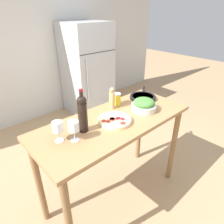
% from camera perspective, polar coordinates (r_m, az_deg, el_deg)
% --- Properties ---
extents(ground_plane, '(14.00, 14.00, 0.00)m').
position_cam_1_polar(ground_plane, '(2.35, 0.54, -22.52)').
color(ground_plane, tan).
extents(wall_back, '(6.40, 0.06, 2.60)m').
position_cam_1_polar(wall_back, '(3.54, -26.23, 16.88)').
color(wall_back, silver).
rests_on(wall_back, ground_plane).
extents(refrigerator, '(0.75, 0.72, 1.60)m').
position_cam_1_polar(refrigerator, '(3.74, -7.09, 12.01)').
color(refrigerator, '#B7BCC1').
rests_on(refrigerator, ground_plane).
extents(prep_counter, '(1.44, 0.61, 0.95)m').
position_cam_1_polar(prep_counter, '(1.81, 0.65, -6.16)').
color(prep_counter, '#A87A4C').
rests_on(prep_counter, ground_plane).
extents(wine_bottle, '(0.07, 0.07, 0.35)m').
position_cam_1_polar(wine_bottle, '(1.51, -8.43, -0.25)').
color(wine_bottle, black).
rests_on(wine_bottle, prep_counter).
extents(wine_glass_near, '(0.08, 0.08, 0.16)m').
position_cam_1_polar(wine_glass_near, '(1.44, -10.91, -4.24)').
color(wine_glass_near, silver).
rests_on(wine_glass_near, prep_counter).
extents(wine_glass_far, '(0.08, 0.08, 0.16)m').
position_cam_1_polar(wine_glass_far, '(1.45, -15.28, -4.28)').
color(wine_glass_far, silver).
rests_on(wine_glass_far, prep_counter).
extents(pepper_mill, '(0.05, 0.05, 0.21)m').
position_cam_1_polar(pepper_mill, '(1.87, -0.00, 3.85)').
color(pepper_mill, tan).
rests_on(pepper_mill, prep_counter).
extents(salad_bowl, '(0.23, 0.23, 0.12)m').
position_cam_1_polar(salad_bowl, '(1.88, 9.10, 1.99)').
color(salad_bowl, silver).
rests_on(salad_bowl, prep_counter).
extents(homemade_pizza, '(0.29, 0.29, 0.03)m').
position_cam_1_polar(homemade_pizza, '(1.69, 0.78, -2.31)').
color(homemade_pizza, beige).
rests_on(homemade_pizza, prep_counter).
extents(salt_canister, '(0.07, 0.07, 0.12)m').
position_cam_1_polar(salt_canister, '(1.97, 1.46, 3.75)').
color(salt_canister, yellow).
rests_on(salt_canister, prep_counter).
extents(cast_iron_skillet, '(0.38, 0.32, 0.03)m').
position_cam_1_polar(cast_iron_skillet, '(2.14, 8.76, 4.21)').
color(cast_iron_skillet, black).
rests_on(cast_iron_skillet, prep_counter).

